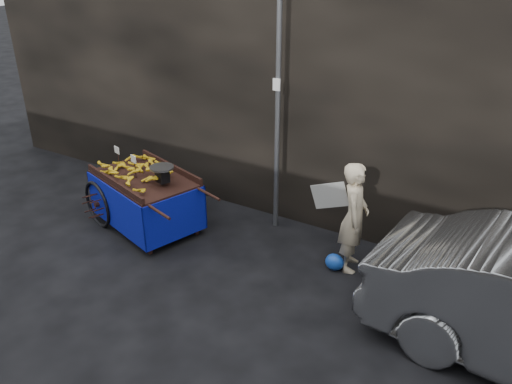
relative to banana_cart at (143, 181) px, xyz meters
The scene contains 6 objects.
ground 1.76m from the banana_cart, ahead, with size 80.00×80.00×0.00m, color black.
building_wall 3.55m from the banana_cart, 51.36° to the left, with size 13.50×2.00×5.00m.
street_pole 2.48m from the banana_cart, 31.48° to the left, with size 0.12×0.10×4.00m.
banana_cart is the anchor object (origin of this frame).
vendor 3.45m from the banana_cart, 10.34° to the left, with size 0.92×0.68×1.63m.
plastic_bag 3.33m from the banana_cart, ahead, with size 0.28×0.22×0.25m, color blue.
Camera 1 is at (3.87, -5.18, 4.15)m, focal length 35.00 mm.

